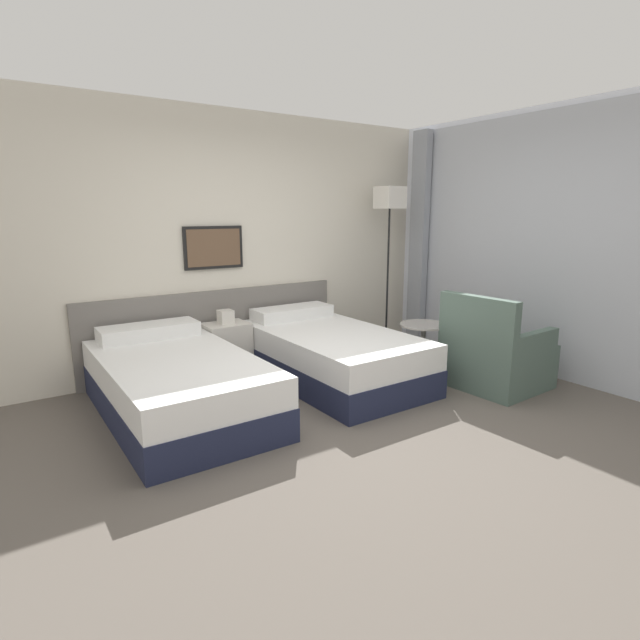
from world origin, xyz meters
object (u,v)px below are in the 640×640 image
bed_near_door (177,384)px  side_table (423,339)px  bed_near_window (331,354)px  nightstand (227,347)px  floor_lamp (390,208)px  armchair (495,358)px

bed_near_door → side_table: (2.41, -0.44, 0.13)m
bed_near_door → bed_near_window: 1.57m
nightstand → side_table: 2.03m
bed_near_door → side_table: bed_near_door is taller
bed_near_window → side_table: 0.96m
bed_near_window → floor_lamp: floor_lamp is taller
armchair → side_table: bearing=26.9°
nightstand → floor_lamp: size_ratio=0.35×
bed_near_window → armchair: armchair is taller
floor_lamp → armchair: size_ratio=2.13×
nightstand → side_table: nightstand is taller
nightstand → side_table: (1.63, -1.22, 0.11)m
bed_near_window → nightstand: size_ratio=2.97×
floor_lamp → armchair: (-0.12, -1.70, -1.42)m
bed_near_door → nightstand: nightstand is taller
floor_lamp → side_table: bearing=-113.3°
bed_near_window → nightstand: nightstand is taller
bed_near_door → armchair: 2.96m
bed_near_door → bed_near_window: bearing=0.0°
bed_near_door → floor_lamp: size_ratio=1.02×
nightstand → side_table: size_ratio=1.23×
armchair → bed_near_window: bearing=45.8°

